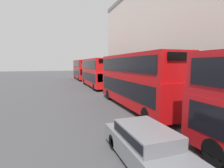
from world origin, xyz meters
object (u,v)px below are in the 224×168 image
(bus_trailing, at_px, (82,69))
(car_hatchback, at_px, (147,144))
(bus_second_in_queue, at_px, (136,79))
(bus_third_in_queue, at_px, (96,72))

(bus_trailing, xyz_separation_m, car_hatchback, (-3.40, -35.28, -1.75))
(bus_second_in_queue, relative_size, car_hatchback, 2.35)
(bus_third_in_queue, xyz_separation_m, bus_trailing, (-0.00, 13.59, 0.03))
(bus_third_in_queue, xyz_separation_m, car_hatchback, (-3.40, -21.69, -1.72))
(bus_second_in_queue, xyz_separation_m, car_hatchback, (-3.40, -7.70, -1.72))
(bus_third_in_queue, height_order, car_hatchback, bus_third_in_queue)
(bus_third_in_queue, distance_m, bus_trailing, 13.59)
(bus_third_in_queue, distance_m, car_hatchback, 22.02)
(bus_trailing, distance_m, car_hatchback, 35.49)
(bus_second_in_queue, height_order, car_hatchback, bus_second_in_queue)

